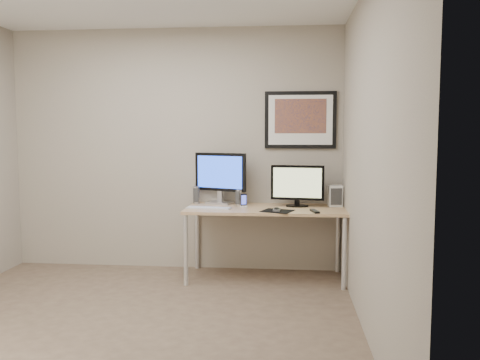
{
  "coord_description": "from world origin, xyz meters",
  "views": [
    {
      "loc": [
        1.22,
        -3.74,
        1.5
      ],
      "look_at": [
        0.76,
        1.1,
        1.03
      ],
      "focal_mm": 38.0,
      "sensor_mm": 36.0,
      "label": 1
    }
  ],
  "objects_px": {
    "desk": "(265,214)",
    "monitor_large": "(220,176)",
    "speaker_left": "(196,195)",
    "keyboard": "(208,208)",
    "framed_art": "(300,120)",
    "speaker_right": "(239,197)",
    "fan_unit": "(335,196)",
    "monitor_tv": "(297,185)",
    "phone_dock": "(244,200)"
  },
  "relations": [
    {
      "from": "desk",
      "to": "monitor_large",
      "type": "relative_size",
      "value": 2.82
    },
    {
      "from": "monitor_large",
      "to": "speaker_left",
      "type": "distance_m",
      "value": 0.33
    },
    {
      "from": "monitor_large",
      "to": "keyboard",
      "type": "xyz_separation_m",
      "value": [
        -0.07,
        -0.37,
        -0.29
      ]
    },
    {
      "from": "framed_art",
      "to": "keyboard",
      "type": "bearing_deg",
      "value": -153.47
    },
    {
      "from": "speaker_right",
      "to": "fan_unit",
      "type": "bearing_deg",
      "value": 24.77
    },
    {
      "from": "desk",
      "to": "framed_art",
      "type": "xyz_separation_m",
      "value": [
        0.35,
        0.33,
        0.96
      ]
    },
    {
      "from": "desk",
      "to": "fan_unit",
      "type": "xyz_separation_m",
      "value": [
        0.71,
        0.15,
        0.17
      ]
    },
    {
      "from": "monitor_tv",
      "to": "speaker_right",
      "type": "xyz_separation_m",
      "value": [
        -0.6,
        0.05,
        -0.14
      ]
    },
    {
      "from": "phone_dock",
      "to": "keyboard",
      "type": "relative_size",
      "value": 0.3
    },
    {
      "from": "monitor_tv",
      "to": "speaker_right",
      "type": "distance_m",
      "value": 0.62
    },
    {
      "from": "speaker_right",
      "to": "phone_dock",
      "type": "height_order",
      "value": "speaker_right"
    },
    {
      "from": "framed_art",
      "to": "monitor_large",
      "type": "bearing_deg",
      "value": -173.98
    },
    {
      "from": "speaker_right",
      "to": "fan_unit",
      "type": "relative_size",
      "value": 0.77
    },
    {
      "from": "speaker_left",
      "to": "keyboard",
      "type": "relative_size",
      "value": 0.41
    },
    {
      "from": "desk",
      "to": "speaker_right",
      "type": "height_order",
      "value": "speaker_right"
    },
    {
      "from": "phone_dock",
      "to": "keyboard",
      "type": "xyz_separation_m",
      "value": [
        -0.34,
        -0.14,
        -0.06
      ]
    },
    {
      "from": "desk",
      "to": "speaker_left",
      "type": "distance_m",
      "value": 0.81
    },
    {
      "from": "speaker_right",
      "to": "fan_unit",
      "type": "height_order",
      "value": "fan_unit"
    },
    {
      "from": "speaker_left",
      "to": "phone_dock",
      "type": "relative_size",
      "value": 1.33
    },
    {
      "from": "phone_dock",
      "to": "fan_unit",
      "type": "height_order",
      "value": "fan_unit"
    },
    {
      "from": "monitor_tv",
      "to": "phone_dock",
      "type": "distance_m",
      "value": 0.57
    },
    {
      "from": "desk",
      "to": "framed_art",
      "type": "relative_size",
      "value": 2.13
    },
    {
      "from": "desk",
      "to": "fan_unit",
      "type": "bearing_deg",
      "value": 12.26
    },
    {
      "from": "speaker_left",
      "to": "fan_unit",
      "type": "distance_m",
      "value": 1.47
    },
    {
      "from": "desk",
      "to": "speaker_right",
      "type": "xyz_separation_m",
      "value": [
        -0.28,
        0.15,
        0.15
      ]
    },
    {
      "from": "desk",
      "to": "monitor_tv",
      "type": "xyz_separation_m",
      "value": [
        0.32,
        0.09,
        0.29
      ]
    },
    {
      "from": "monitor_tv",
      "to": "keyboard",
      "type": "height_order",
      "value": "monitor_tv"
    },
    {
      "from": "framed_art",
      "to": "desk",
      "type": "bearing_deg",
      "value": -136.54
    },
    {
      "from": "monitor_tv",
      "to": "fan_unit",
      "type": "relative_size",
      "value": 2.5
    },
    {
      "from": "speaker_right",
      "to": "keyboard",
      "type": "distance_m",
      "value": 0.4
    },
    {
      "from": "desk",
      "to": "fan_unit",
      "type": "height_order",
      "value": "fan_unit"
    },
    {
      "from": "speaker_left",
      "to": "phone_dock",
      "type": "distance_m",
      "value": 0.58
    },
    {
      "from": "monitor_large",
      "to": "phone_dock",
      "type": "xyz_separation_m",
      "value": [
        0.27,
        -0.23,
        -0.23
      ]
    },
    {
      "from": "phone_dock",
      "to": "desk",
      "type": "bearing_deg",
      "value": -25.1
    },
    {
      "from": "phone_dock",
      "to": "framed_art",
      "type": "bearing_deg",
      "value": 7.78
    },
    {
      "from": "keyboard",
      "to": "monitor_tv",
      "type": "bearing_deg",
      "value": 21.03
    },
    {
      "from": "speaker_left",
      "to": "speaker_right",
      "type": "bearing_deg",
      "value": -15.88
    },
    {
      "from": "speaker_right",
      "to": "phone_dock",
      "type": "relative_size",
      "value": 1.21
    },
    {
      "from": "framed_art",
      "to": "monitor_tv",
      "type": "height_order",
      "value": "framed_art"
    },
    {
      "from": "speaker_left",
      "to": "monitor_tv",
      "type": "bearing_deg",
      "value": -12.16
    },
    {
      "from": "framed_art",
      "to": "keyboard",
      "type": "xyz_separation_m",
      "value": [
        -0.91,
        -0.46,
        -0.88
      ]
    },
    {
      "from": "monitor_large",
      "to": "phone_dock",
      "type": "height_order",
      "value": "monitor_large"
    },
    {
      "from": "monitor_large",
      "to": "speaker_right",
      "type": "xyz_separation_m",
      "value": [
        0.21,
        -0.09,
        -0.22
      ]
    },
    {
      "from": "speaker_left",
      "to": "speaker_right",
      "type": "distance_m",
      "value": 0.48
    },
    {
      "from": "monitor_large",
      "to": "fan_unit",
      "type": "height_order",
      "value": "monitor_large"
    },
    {
      "from": "speaker_right",
      "to": "keyboard",
      "type": "relative_size",
      "value": 0.37
    },
    {
      "from": "phone_dock",
      "to": "fan_unit",
      "type": "xyz_separation_m",
      "value": [
        0.93,
        0.14,
        0.04
      ]
    },
    {
      "from": "fan_unit",
      "to": "monitor_large",
      "type": "bearing_deg",
      "value": 169.34
    },
    {
      "from": "speaker_left",
      "to": "phone_dock",
      "type": "height_order",
      "value": "speaker_left"
    },
    {
      "from": "monitor_tv",
      "to": "fan_unit",
      "type": "height_order",
      "value": "monitor_tv"
    }
  ]
}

